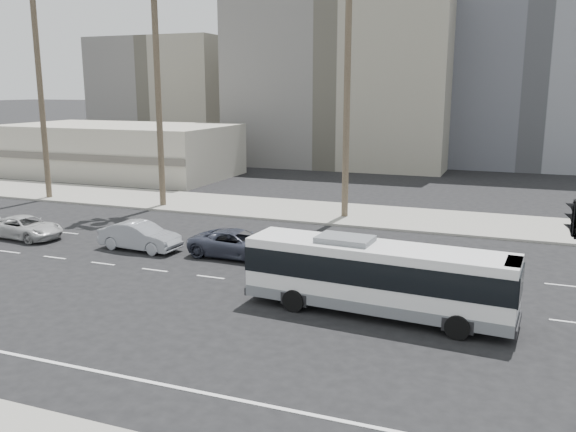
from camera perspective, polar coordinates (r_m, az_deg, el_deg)
The scene contains 11 objects.
ground at distance 25.48m, azimuth 4.65°, elevation -7.37°, with size 700.00×700.00×0.00m, color black.
sidewalk_north at distance 40.05m, azimuth 10.92°, elevation -0.22°, with size 120.00×7.00×0.15m, color gray.
commercial_low at distance 61.54m, azimuth -15.82°, elevation 6.10°, with size 22.00×12.16×5.00m.
midrise_beige_west at distance 70.59m, azimuth 5.76°, elevation 12.49°, with size 24.00×18.00×18.00m, color slate.
midrise_gray_center at distance 75.23m, azimuth 22.71°, elevation 14.67°, with size 20.00×20.00×26.00m, color slate.
midrise_beige_far at distance 85.65m, azimuth -10.69°, elevation 11.27°, with size 18.00×16.00×15.00m, color slate.
civic_tower at distance 274.90m, azimuth 20.00°, elevation 17.78°, with size 42.00×42.00×129.00m.
city_bus at distance 22.92m, azimuth 8.53°, elevation -5.66°, with size 10.34×3.02×2.93m.
car_a at distance 30.58m, azimuth -4.85°, elevation -2.67°, with size 5.05×2.33×1.40m, color #353847.
car_b at distance 32.80m, azimuth -13.99°, elevation -1.89°, with size 4.54×1.58×1.49m, color #93979E.
car_c at distance 37.51m, azimuth -23.86°, elevation -1.00°, with size 4.61×2.12×1.28m, color #B9B9B9.
Camera 1 is at (6.64, -23.09, 8.49)m, focal length 37.10 mm.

